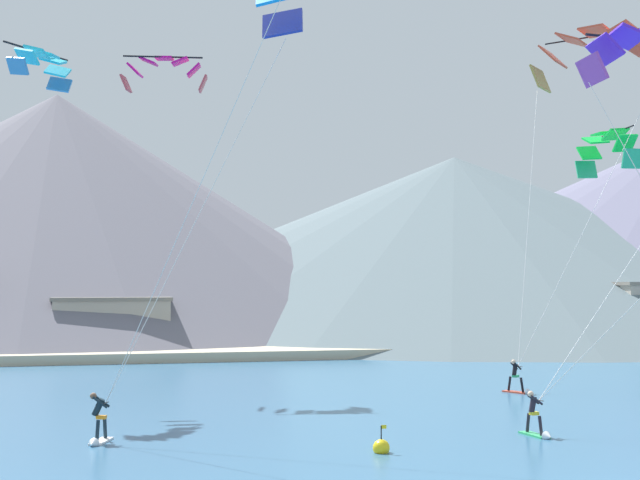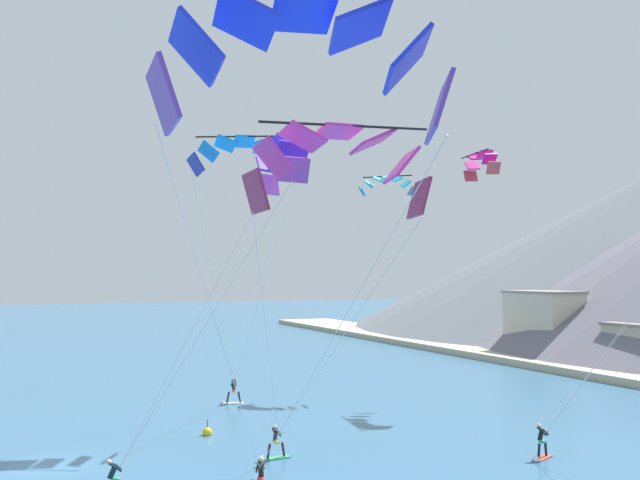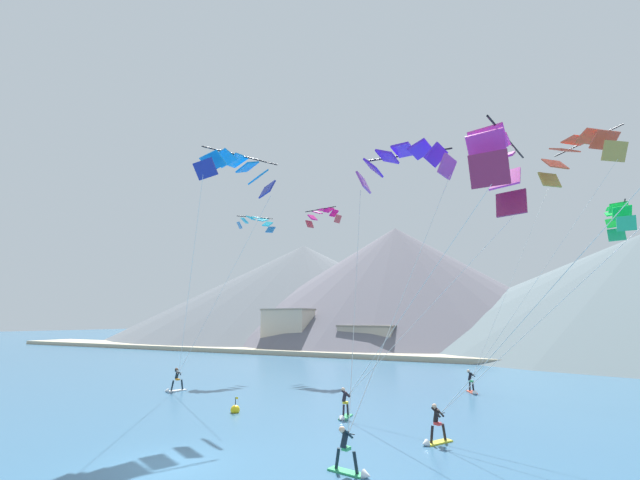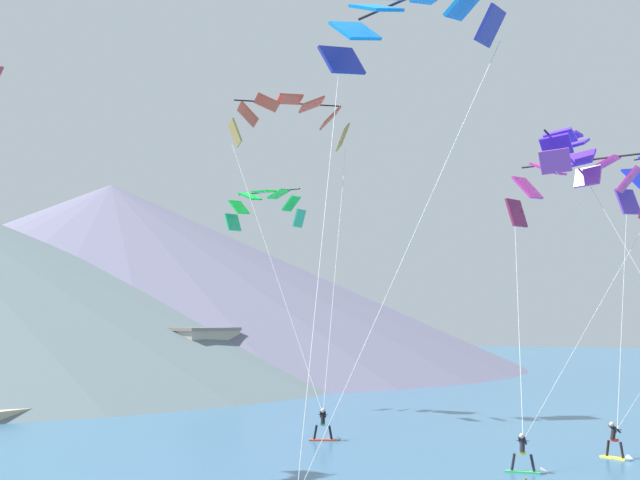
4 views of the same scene
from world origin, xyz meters
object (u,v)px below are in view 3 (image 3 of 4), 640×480
object	(u,v)px
kitesurfer_near_lead	(434,432)
parafoil_kite_distant_low_drift	(323,215)
parafoil_kite_near_trail	(403,162)
parafoil_kite_far_right	(237,170)
kitesurfer_far_left	(344,409)
kitesurfer_near_trail	(351,459)
kitesurfer_far_right	(175,384)
kitesurfer_mid_center	(472,386)
parafoil_kite_mid_center	(578,153)
race_marker_buoy	(235,410)
parafoil_kite_distant_mid_solo	(256,222)
parafoil_kite_distant_high_outer	(618,217)
parafoil_kite_far_left	(496,164)

from	to	relation	value
kitesurfer_near_lead	parafoil_kite_distant_low_drift	xyz separation A→B (m)	(-17.79, 23.96, 17.31)
parafoil_kite_near_trail	parafoil_kite_distant_low_drift	xyz separation A→B (m)	(-16.39, 22.41, 3.77)
parafoil_kite_far_right	parafoil_kite_distant_low_drift	world-z (taller)	parafoil_kite_distant_low_drift
kitesurfer_far_left	kitesurfer_near_lead	bearing A→B (deg)	-25.29
kitesurfer_near_trail	kitesurfer_far_right	bearing A→B (deg)	151.88
kitesurfer_mid_center	parafoil_kite_mid_center	world-z (taller)	parafoil_kite_mid_center
kitesurfer_far_left	race_marker_buoy	distance (m)	6.63
parafoil_kite_mid_center	parafoil_kite_distant_low_drift	world-z (taller)	parafoil_kite_mid_center
parafoil_kite_distant_mid_solo	kitesurfer_near_trail	bearing A→B (deg)	-47.70
race_marker_buoy	kitesurfer_mid_center	bearing A→B (deg)	49.70
parafoil_kite_distant_high_outer	race_marker_buoy	size ratio (longest dim) A/B	6.11
parafoil_kite_far_left	parafoil_kite_distant_low_drift	distance (m)	30.61
kitesurfer_far_left	parafoil_kite_far_left	distance (m)	15.68
kitesurfer_near_trail	kitesurfer_far_right	xyz separation A→B (m)	(-19.28, 10.30, 0.05)
parafoil_kite_far_right	parafoil_kite_distant_mid_solo	world-z (taller)	parafoil_kite_far_right
parafoil_kite_distant_high_outer	race_marker_buoy	xyz separation A→B (m)	(-23.74, -25.00, -14.58)
parafoil_kite_distant_low_drift	parafoil_kite_distant_mid_solo	world-z (taller)	parafoil_kite_distant_low_drift
parafoil_kite_distant_low_drift	kitesurfer_near_trail	bearing A→B (deg)	-61.37
kitesurfer_near_lead	parafoil_kite_distant_high_outer	xyz separation A→B (m)	(11.68, 26.05, 14.22)
parafoil_kite_mid_center	parafoil_kite_near_trail	bearing A→B (deg)	-116.03
parafoil_kite_near_trail	parafoil_kite_distant_low_drift	world-z (taller)	parafoil_kite_distant_low_drift
kitesurfer_mid_center	parafoil_kite_distant_mid_solo	xyz separation A→B (m)	(-23.68, 4.48, 16.12)
parafoil_kite_mid_center	parafoil_kite_far_left	bearing A→B (deg)	-105.22
kitesurfer_mid_center	race_marker_buoy	bearing A→B (deg)	-130.30
kitesurfer_near_trail	race_marker_buoy	size ratio (longest dim) A/B	1.75
parafoil_kite_far_right	parafoil_kite_near_trail	bearing A→B (deg)	-10.41
parafoil_kite_far_left	parafoil_kite_distant_high_outer	distance (m)	25.31
kitesurfer_near_trail	kitesurfer_mid_center	size ratio (longest dim) A/B	1.01
parafoil_kite_far_left	parafoil_kite_far_right	xyz separation A→B (m)	(-18.33, 1.84, 3.31)
parafoil_kite_far_right	kitesurfer_far_left	bearing A→B (deg)	-8.41
kitesurfer_near_trail	parafoil_kite_far_left	size ratio (longest dim) A/B	0.13
kitesurfer_far_left	parafoil_kite_mid_center	world-z (taller)	parafoil_kite_mid_center
kitesurfer_near_lead	parafoil_kite_near_trail	world-z (taller)	parafoil_kite_near_trail
kitesurfer_far_right	parafoil_kite_near_trail	distance (m)	24.13
kitesurfer_far_right	parafoil_kite_far_left	bearing A→B (deg)	-6.56
parafoil_kite_distant_low_drift	race_marker_buoy	world-z (taller)	parafoil_kite_distant_low_drift
kitesurfer_near_lead	parafoil_kite_near_trail	bearing A→B (deg)	132.02
kitesurfer_near_trail	parafoil_kite_near_trail	size ratio (longest dim) A/B	0.13
kitesurfer_mid_center	kitesurfer_far_left	world-z (taller)	kitesurfer_mid_center
parafoil_kite_near_trail	kitesurfer_near_lead	bearing A→B (deg)	-47.98
kitesurfer_near_trail	parafoil_kite_far_left	bearing A→B (deg)	55.72
parafoil_kite_near_trail	parafoil_kite_distant_high_outer	xyz separation A→B (m)	(13.07, 24.50, 0.68)
parafoil_kite_distant_mid_solo	race_marker_buoy	xyz separation A→B (m)	(12.07, -18.17, -16.49)
kitesurfer_far_right	parafoil_kite_mid_center	size ratio (longest dim) A/B	0.09
kitesurfer_near_lead	kitesurfer_far_left	world-z (taller)	kitesurfer_near_lead
kitesurfer_near_lead	race_marker_buoy	bearing A→B (deg)	174.99
parafoil_kite_far_left	race_marker_buoy	distance (m)	20.28
kitesurfer_near_lead	race_marker_buoy	distance (m)	12.12
parafoil_kite_far_left	kitesurfer_mid_center	bearing A→B (deg)	106.62
parafoil_kite_far_left	kitesurfer_far_left	bearing A→B (deg)	177.09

